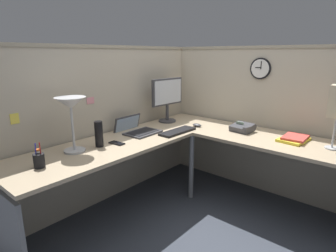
{
  "coord_description": "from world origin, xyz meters",
  "views": [
    {
      "loc": [
        -2.05,
        -1.42,
        1.5
      ],
      "look_at": [
        -0.07,
        0.29,
        0.82
      ],
      "focal_mm": 29.7,
      "sensor_mm": 36.0,
      "label": 1
    }
  ],
  "objects_px": {
    "laptop": "(136,129)",
    "pen_cup": "(39,160)",
    "cell_phone": "(117,143)",
    "book_stack": "(294,139)",
    "office_phone": "(243,128)",
    "desk_lamp_dome": "(71,107)",
    "computer_mouse": "(197,125)",
    "thermos_flask": "(99,134)",
    "wall_clock": "(261,68)",
    "monitor": "(167,97)",
    "keyboard": "(178,131)"
  },
  "relations": [
    {
      "from": "monitor",
      "to": "pen_cup",
      "type": "distance_m",
      "value": 1.63
    },
    {
      "from": "monitor",
      "to": "thermos_flask",
      "type": "xyz_separation_m",
      "value": [
        -1.05,
        -0.14,
        -0.18
      ]
    },
    {
      "from": "keyboard",
      "to": "thermos_flask",
      "type": "height_order",
      "value": "thermos_flask"
    },
    {
      "from": "computer_mouse",
      "to": "thermos_flask",
      "type": "relative_size",
      "value": 0.47
    },
    {
      "from": "computer_mouse",
      "to": "book_stack",
      "type": "bearing_deg",
      "value": -80.57
    },
    {
      "from": "laptop",
      "to": "book_stack",
      "type": "distance_m",
      "value": 1.51
    },
    {
      "from": "laptop",
      "to": "keyboard",
      "type": "distance_m",
      "value": 0.42
    },
    {
      "from": "laptop",
      "to": "desk_lamp_dome",
      "type": "height_order",
      "value": "desk_lamp_dome"
    },
    {
      "from": "monitor",
      "to": "cell_phone",
      "type": "distance_m",
      "value": 0.97
    },
    {
      "from": "laptop",
      "to": "thermos_flask",
      "type": "distance_m",
      "value": 0.53
    },
    {
      "from": "laptop",
      "to": "office_phone",
      "type": "xyz_separation_m",
      "value": [
        0.71,
        -0.82,
        0.01
      ]
    },
    {
      "from": "laptop",
      "to": "keyboard",
      "type": "xyz_separation_m",
      "value": [
        0.26,
        -0.34,
        -0.01
      ]
    },
    {
      "from": "book_stack",
      "to": "wall_clock",
      "type": "distance_m",
      "value": 0.83
    },
    {
      "from": "computer_mouse",
      "to": "pen_cup",
      "type": "relative_size",
      "value": 0.58
    },
    {
      "from": "computer_mouse",
      "to": "book_stack",
      "type": "distance_m",
      "value": 0.97
    },
    {
      "from": "monitor",
      "to": "laptop",
      "type": "bearing_deg",
      "value": -175.69
    },
    {
      "from": "monitor",
      "to": "pen_cup",
      "type": "bearing_deg",
      "value": -172.95
    },
    {
      "from": "keyboard",
      "to": "computer_mouse",
      "type": "height_order",
      "value": "computer_mouse"
    },
    {
      "from": "book_stack",
      "to": "cell_phone",
      "type": "bearing_deg",
      "value": 133.58
    },
    {
      "from": "laptop",
      "to": "cell_phone",
      "type": "bearing_deg",
      "value": -157.48
    },
    {
      "from": "pen_cup",
      "to": "wall_clock",
      "type": "distance_m",
      "value": 2.26
    },
    {
      "from": "wall_clock",
      "to": "monitor",
      "type": "bearing_deg",
      "value": 119.27
    },
    {
      "from": "desk_lamp_dome",
      "to": "cell_phone",
      "type": "relative_size",
      "value": 3.09
    },
    {
      "from": "office_phone",
      "to": "desk_lamp_dome",
      "type": "bearing_deg",
      "value": 151.8
    },
    {
      "from": "thermos_flask",
      "to": "keyboard",
      "type": "bearing_deg",
      "value": -17.28
    },
    {
      "from": "book_stack",
      "to": "wall_clock",
      "type": "relative_size",
      "value": 1.37
    },
    {
      "from": "cell_phone",
      "to": "desk_lamp_dome",
      "type": "bearing_deg",
      "value": 158.47
    },
    {
      "from": "laptop",
      "to": "pen_cup",
      "type": "relative_size",
      "value": 2.19
    },
    {
      "from": "laptop",
      "to": "office_phone",
      "type": "height_order",
      "value": "laptop"
    },
    {
      "from": "desk_lamp_dome",
      "to": "wall_clock",
      "type": "relative_size",
      "value": 2.02
    },
    {
      "from": "keyboard",
      "to": "office_phone",
      "type": "distance_m",
      "value": 0.67
    },
    {
      "from": "computer_mouse",
      "to": "cell_phone",
      "type": "xyz_separation_m",
      "value": [
        -0.95,
        0.2,
        -0.01
      ]
    },
    {
      "from": "computer_mouse",
      "to": "pen_cup",
      "type": "distance_m",
      "value": 1.65
    },
    {
      "from": "keyboard",
      "to": "desk_lamp_dome",
      "type": "height_order",
      "value": "desk_lamp_dome"
    },
    {
      "from": "cell_phone",
      "to": "book_stack",
      "type": "bearing_deg",
      "value": -51.33
    },
    {
      "from": "computer_mouse",
      "to": "pen_cup",
      "type": "height_order",
      "value": "pen_cup"
    },
    {
      "from": "pen_cup",
      "to": "cell_phone",
      "type": "height_order",
      "value": "pen_cup"
    },
    {
      "from": "monitor",
      "to": "desk_lamp_dome",
      "type": "xyz_separation_m",
      "value": [
        -1.26,
        -0.09,
        0.07
      ]
    },
    {
      "from": "laptop",
      "to": "wall_clock",
      "type": "height_order",
      "value": "wall_clock"
    },
    {
      "from": "cell_phone",
      "to": "office_phone",
      "type": "bearing_deg",
      "value": -36.42
    },
    {
      "from": "pen_cup",
      "to": "thermos_flask",
      "type": "bearing_deg",
      "value": 6.23
    },
    {
      "from": "keyboard",
      "to": "desk_lamp_dome",
      "type": "bearing_deg",
      "value": 164.93
    },
    {
      "from": "keyboard",
      "to": "desk_lamp_dome",
      "type": "xyz_separation_m",
      "value": [
        -0.98,
        0.29,
        0.35
      ]
    },
    {
      "from": "monitor",
      "to": "laptop",
      "type": "distance_m",
      "value": 0.6
    },
    {
      "from": "desk_lamp_dome",
      "to": "book_stack",
      "type": "bearing_deg",
      "value": -41.01
    },
    {
      "from": "office_phone",
      "to": "book_stack",
      "type": "height_order",
      "value": "office_phone"
    },
    {
      "from": "thermos_flask",
      "to": "monitor",
      "type": "bearing_deg",
      "value": 7.48
    },
    {
      "from": "cell_phone",
      "to": "computer_mouse",
      "type": "bearing_deg",
      "value": -16.89
    },
    {
      "from": "cell_phone",
      "to": "thermos_flask",
      "type": "xyz_separation_m",
      "value": [
        -0.14,
        0.06,
        0.1
      ]
    },
    {
      "from": "desk_lamp_dome",
      "to": "cell_phone",
      "type": "xyz_separation_m",
      "value": [
        0.35,
        -0.1,
        -0.36
      ]
    }
  ]
}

